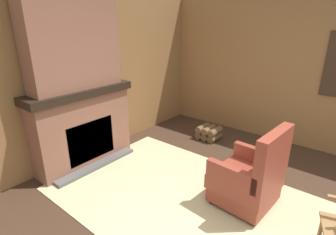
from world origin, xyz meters
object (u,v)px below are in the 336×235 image
armchair (250,179)px  storage_case (83,82)px  oil_lamp_vase (45,88)px  firewood_stack (209,133)px

armchair → storage_case: size_ratio=4.42×
armchair → storage_case: (-2.46, -0.49, 0.90)m
oil_lamp_vase → storage_case: (0.00, 0.58, -0.03)m
armchair → oil_lamp_vase: oil_lamp_vase is taller
firewood_stack → oil_lamp_vase: (-1.10, -2.44, 1.17)m
firewood_stack → oil_lamp_vase: bearing=-114.2°
oil_lamp_vase → storage_case: bearing=90.0°
armchair → oil_lamp_vase: size_ratio=4.14×
storage_case → armchair: bearing=11.3°
firewood_stack → storage_case: storage_case is taller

